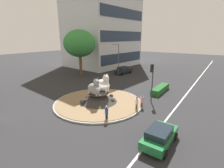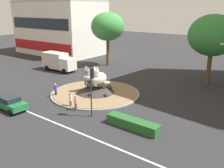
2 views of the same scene
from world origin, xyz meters
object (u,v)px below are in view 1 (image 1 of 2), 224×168
at_px(cat_statue_grey, 94,88).
at_px(sedan_on_far_lane, 160,136).
at_px(pedestrian_white_shirt, 137,103).
at_px(hatchback_near_shophouse, 123,70).
at_px(traffic_light_mast, 152,76).
at_px(streetlight_arm, 118,57).
at_px(pedestrian_blue_shirt, 107,113).
at_px(office_tower, 102,16).
at_px(pedestrian_pink_shirt, 142,101).
at_px(cat_statue_white, 103,85).
at_px(broadleaf_tree_behind_island, 80,44).

xyz_separation_m(cat_statue_grey, sedan_on_far_lane, (-3.14, -9.52, -1.51)).
relative_size(pedestrian_white_shirt, hatchback_near_shophouse, 0.35).
bearing_deg(sedan_on_far_lane, hatchback_near_shophouse, 37.70).
height_order(traffic_light_mast, streetlight_arm, streetlight_arm).
relative_size(cat_statue_grey, pedestrian_blue_shirt, 1.36).
height_order(cat_statue_grey, hatchback_near_shophouse, cat_statue_grey).
relative_size(traffic_light_mast, office_tower, 0.18).
xyz_separation_m(office_tower, pedestrian_pink_shirt, (-22.96, -23.99, -13.54)).
distance_m(cat_statue_grey, hatchback_near_shophouse, 19.78).
bearing_deg(pedestrian_white_shirt, cat_statue_white, 165.77).
bearing_deg(pedestrian_white_shirt, cat_statue_grey, -175.98).
bearing_deg(pedestrian_pink_shirt, office_tower, 73.51).
bearing_deg(pedestrian_white_shirt, sedan_on_far_lane, -61.80).
height_order(office_tower, pedestrian_white_shirt, office_tower).
height_order(cat_statue_grey, pedestrian_pink_shirt, cat_statue_grey).
xyz_separation_m(pedestrian_pink_shirt, sedan_on_far_lane, (-5.85, -4.29, -0.06)).
bearing_deg(office_tower, traffic_light_mast, -124.92).
bearing_deg(sedan_on_far_lane, pedestrian_white_shirt, 43.25).
xyz_separation_m(cat_statue_white, pedestrian_blue_shirt, (-4.10, -3.58, -1.48)).
height_order(cat_statue_white, office_tower, office_tower).
bearing_deg(sedan_on_far_lane, pedestrian_pink_shirt, 36.72).
height_order(pedestrian_white_shirt, sedan_on_far_lane, pedestrian_white_shirt).
distance_m(traffic_light_mast, sedan_on_far_lane, 9.74).
bearing_deg(hatchback_near_shophouse, broadleaf_tree_behind_island, 145.54).
xyz_separation_m(pedestrian_pink_shirt, hatchback_near_shophouse, (15.77, 12.13, 0.01)).
height_order(office_tower, pedestrian_pink_shirt, office_tower).
relative_size(office_tower, sedan_on_far_lane, 6.98).
relative_size(broadleaf_tree_behind_island, hatchback_near_shophouse, 2.02).
bearing_deg(streetlight_arm, broadleaf_tree_behind_island, -38.48).
bearing_deg(office_tower, hatchback_near_shophouse, -115.80).
distance_m(pedestrian_blue_shirt, hatchback_near_shophouse, 23.45).
bearing_deg(broadleaf_tree_behind_island, streetlight_arm, -55.47).
distance_m(pedestrian_pink_shirt, sedan_on_far_lane, 7.25).
height_order(pedestrian_pink_shirt, sedan_on_far_lane, pedestrian_pink_shirt).
height_order(streetlight_arm, sedan_on_far_lane, streetlight_arm).
bearing_deg(hatchback_near_shophouse, sedan_on_far_lane, -135.37).
height_order(traffic_light_mast, pedestrian_blue_shirt, traffic_light_mast).
relative_size(broadleaf_tree_behind_island, pedestrian_pink_shirt, 6.16).
relative_size(traffic_light_mast, pedestrian_white_shirt, 2.97).
bearing_deg(cat_statue_white, traffic_light_mast, 40.54).
distance_m(cat_statue_grey, office_tower, 34.02).
bearing_deg(cat_statue_white, pedestrian_pink_shirt, 17.93).
distance_m(office_tower, streetlight_arm, 18.65).
distance_m(pedestrian_pink_shirt, hatchback_near_shophouse, 19.90).
bearing_deg(sedan_on_far_lane, streetlight_arm, 41.37).
relative_size(office_tower, pedestrian_pink_shirt, 17.67).
bearing_deg(pedestrian_pink_shirt, streetlight_arm, 70.03).
height_order(traffic_light_mast, broadleaf_tree_behind_island, broadleaf_tree_behind_island).
height_order(office_tower, hatchback_near_shophouse, office_tower).
xyz_separation_m(pedestrian_white_shirt, pedestrian_pink_shirt, (1.02, -0.18, -0.06)).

